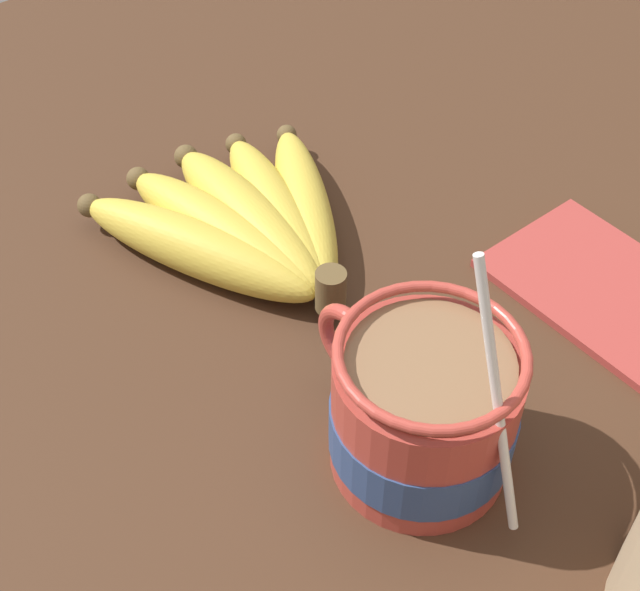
# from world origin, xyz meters

# --- Properties ---
(table) EXTENTS (1.09, 1.09, 0.03)m
(table) POSITION_xyz_m (0.00, 0.00, 0.02)
(table) COLOR #422819
(table) RESTS_ON ground
(coffee_mug) EXTENTS (0.16, 0.10, 0.17)m
(coffee_mug) POSITION_xyz_m (-0.10, 0.03, 0.07)
(coffee_mug) COLOR #B23D33
(coffee_mug) RESTS_ON table
(banana_bunch) EXTENTS (0.20, 0.19, 0.04)m
(banana_bunch) POSITION_xyz_m (0.11, -0.00, 0.05)
(banana_bunch) COLOR brown
(banana_bunch) RESTS_ON table
(napkin) EXTENTS (0.15, 0.11, 0.01)m
(napkin) POSITION_xyz_m (-0.08, -0.16, 0.03)
(napkin) COLOR #A33833
(napkin) RESTS_ON table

